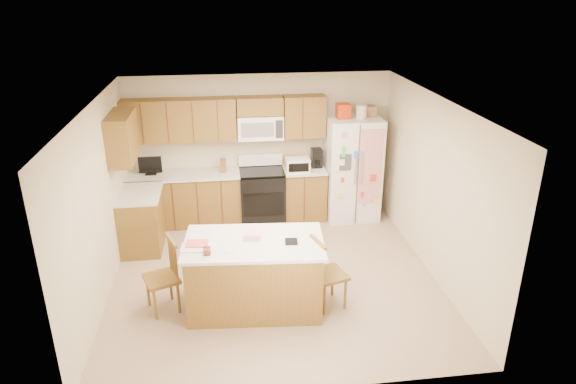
{
  "coord_description": "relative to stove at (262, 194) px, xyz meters",
  "views": [
    {
      "loc": [
        -0.63,
        -6.3,
        3.89
      ],
      "look_at": [
        0.25,
        0.35,
        1.15
      ],
      "focal_mm": 32.0,
      "sensor_mm": 36.0,
      "label": 1
    }
  ],
  "objects": [
    {
      "name": "ground",
      "position": [
        0.0,
        -1.94,
        -0.47
      ],
      "size": [
        4.5,
        4.5,
        0.0
      ],
      "primitive_type": "plane",
      "color": "tan",
      "rests_on": "ground"
    },
    {
      "name": "island",
      "position": [
        -0.31,
        -2.63,
        0.0
      ],
      "size": [
        1.8,
        1.14,
        1.03
      ],
      "color": "brown",
      "rests_on": "ground"
    },
    {
      "name": "windsor_chair_back",
      "position": [
        -0.21,
        -1.98,
        -0.06
      ],
      "size": [
        0.44,
        0.42,
        0.88
      ],
      "color": "brown",
      "rests_on": "ground"
    },
    {
      "name": "stove",
      "position": [
        0.0,
        0.0,
        0.0
      ],
      "size": [
        0.76,
        0.65,
        1.13
      ],
      "color": "black",
      "rests_on": "ground"
    },
    {
      "name": "windsor_chair_left",
      "position": [
        -1.46,
        -2.54,
        -0.01
      ],
      "size": [
        0.52,
        0.53,
        0.97
      ],
      "color": "brown",
      "rests_on": "ground"
    },
    {
      "name": "cabinetry",
      "position": [
        -0.98,
        -0.15,
        0.44
      ],
      "size": [
        3.36,
        1.56,
        2.15
      ],
      "color": "brown",
      "rests_on": "ground"
    },
    {
      "name": "refrigerator",
      "position": [
        1.57,
        -0.06,
        0.45
      ],
      "size": [
        0.9,
        0.79,
        2.04
      ],
      "color": "white",
      "rests_on": "ground"
    },
    {
      "name": "windsor_chair_right",
      "position": [
        0.6,
        -2.73,
        -0.01
      ],
      "size": [
        0.5,
        0.52,
        0.97
      ],
      "color": "brown",
      "rests_on": "ground"
    },
    {
      "name": "room_shell",
      "position": [
        0.0,
        -1.94,
        0.97
      ],
      "size": [
        4.6,
        4.6,
        2.52
      ],
      "color": "beige",
      "rests_on": "ground"
    }
  ]
}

